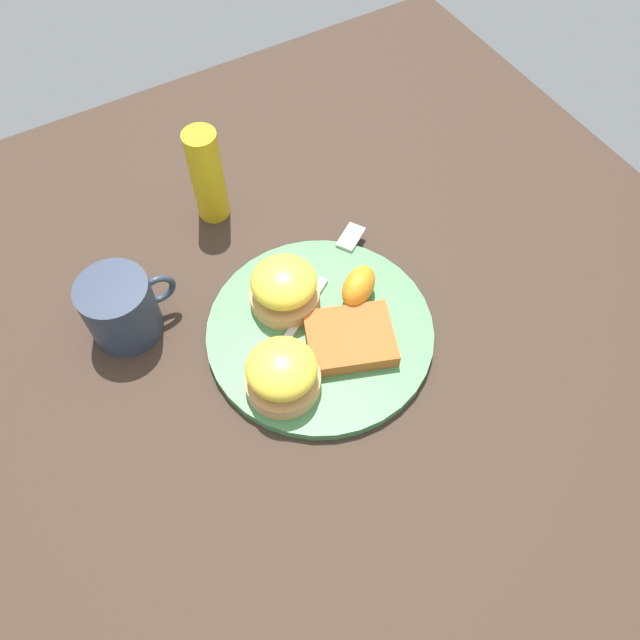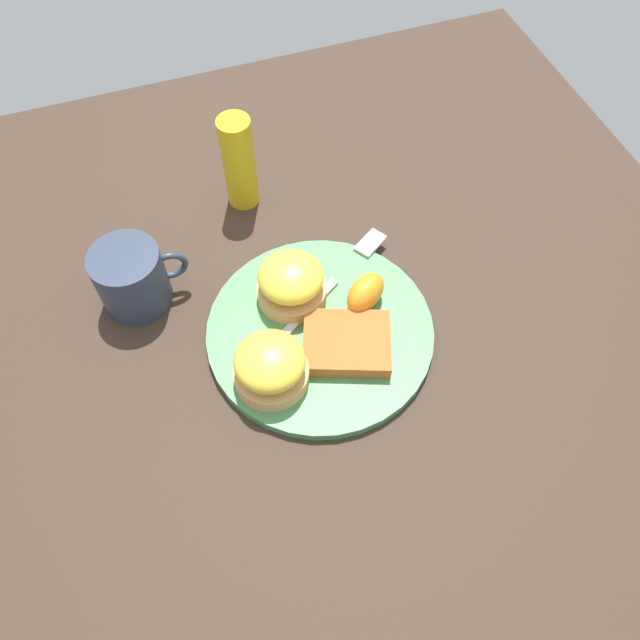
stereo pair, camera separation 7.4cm
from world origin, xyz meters
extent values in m
plane|color=#38281E|center=(0.00, 0.00, 0.00)|extent=(1.10, 1.10, 0.00)
cylinder|color=#47844C|center=(0.00, 0.00, 0.01)|extent=(0.28, 0.28, 0.01)
cylinder|color=tan|center=(-0.02, 0.06, 0.02)|extent=(0.09, 0.09, 0.02)
ellipsoid|color=yellow|center=(-0.02, 0.06, 0.06)|extent=(0.08, 0.08, 0.04)
cylinder|color=tan|center=(-0.08, -0.05, 0.02)|extent=(0.09, 0.09, 0.02)
ellipsoid|color=yellow|center=(-0.08, -0.05, 0.06)|extent=(0.08, 0.08, 0.04)
cube|color=#BB5B27|center=(0.02, -0.03, 0.02)|extent=(0.13, 0.11, 0.02)
ellipsoid|color=orange|center=(0.07, 0.02, 0.04)|extent=(0.07, 0.06, 0.04)
cube|color=silver|center=(-0.01, 0.03, 0.02)|extent=(0.10, 0.07, 0.00)
cube|color=silver|center=(0.11, 0.10, 0.02)|extent=(0.05, 0.04, 0.00)
cylinder|color=#2D384C|center=(-0.20, 0.13, 0.04)|extent=(0.09, 0.09, 0.09)
torus|color=#2D384C|center=(-0.15, 0.13, 0.05)|extent=(0.05, 0.01, 0.05)
cylinder|color=gold|center=(-0.03, 0.25, 0.07)|extent=(0.04, 0.04, 0.14)
camera|label=1|loc=(-0.20, -0.34, 0.66)|focal=35.00mm
camera|label=2|loc=(-0.13, -0.38, 0.66)|focal=35.00mm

